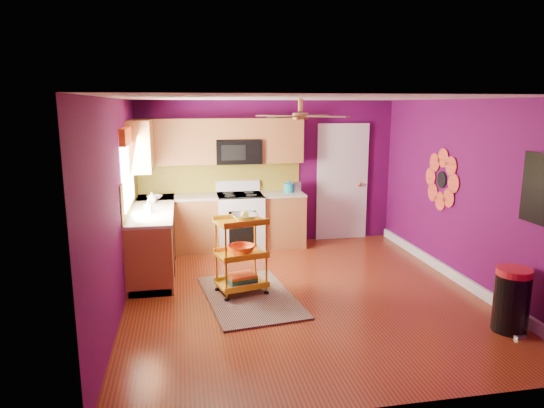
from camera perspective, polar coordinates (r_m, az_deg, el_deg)
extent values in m
plane|color=maroon|center=(6.47, 3.54, -10.39)|extent=(5.00, 5.00, 0.00)
cube|color=#540949|center=(8.53, -0.43, 3.71)|extent=(4.50, 0.04, 2.50)
cube|color=#540949|center=(3.82, 12.96, -6.59)|extent=(4.50, 0.04, 2.50)
cube|color=#540949|center=(5.98, -17.69, -0.25)|extent=(0.04, 5.00, 2.50)
cube|color=#540949|center=(7.01, 21.82, 1.14)|extent=(0.04, 5.00, 2.50)
cube|color=silver|center=(6.00, 3.84, 12.32)|extent=(4.50, 5.00, 0.04)
cube|color=white|center=(7.29, 20.92, -8.03)|extent=(0.05, 4.90, 0.14)
cube|color=brown|center=(7.45, -13.79, -4.09)|extent=(0.60, 2.30, 0.90)
cube|color=brown|center=(8.28, -5.86, -2.23)|extent=(2.80, 0.60, 0.90)
cube|color=beige|center=(7.34, -13.96, -0.56)|extent=(0.63, 2.30, 0.04)
cube|color=beige|center=(8.18, -5.93, 0.96)|extent=(2.80, 0.63, 0.04)
cube|color=black|center=(7.57, -13.64, -7.01)|extent=(0.54, 2.30, 0.10)
cube|color=black|center=(8.39, -5.80, -4.89)|extent=(2.80, 0.54, 0.10)
cube|color=white|center=(8.28, -3.77, -2.13)|extent=(0.76, 0.66, 0.92)
cube|color=black|center=(8.18, -3.82, 1.03)|extent=(0.76, 0.62, 0.03)
cube|color=white|center=(8.43, -4.05, 2.14)|extent=(0.76, 0.06, 0.18)
cube|color=black|center=(7.97, -3.49, -2.75)|extent=(0.45, 0.02, 0.55)
cube|color=brown|center=(8.18, -11.35, 7.19)|extent=(1.32, 0.33, 0.75)
cube|color=brown|center=(8.34, 1.06, 7.50)|extent=(0.72, 0.33, 0.75)
cube|color=brown|center=(8.22, -4.06, 8.84)|extent=(0.76, 0.33, 0.34)
cube|color=brown|center=(7.71, -15.09, 6.77)|extent=(0.33, 1.30, 0.75)
cube|color=black|center=(8.21, -3.99, 6.18)|extent=(0.76, 0.38, 0.40)
cube|color=olive|center=(8.42, -6.13, 3.16)|extent=(2.80, 0.01, 0.51)
cube|color=olive|center=(7.31, -16.34, 1.47)|extent=(0.01, 2.30, 0.51)
cube|color=white|center=(6.96, -16.66, 3.92)|extent=(0.03, 1.20, 1.00)
cube|color=#E55114|center=(6.92, -16.63, 7.79)|extent=(0.08, 1.35, 0.22)
cube|color=white|center=(8.87, 8.22, 2.43)|extent=(0.85, 0.04, 2.05)
cube|color=white|center=(8.86, 8.26, 2.41)|extent=(0.95, 0.02, 2.15)
sphere|color=#BF8C3F|center=(8.93, 10.28, 2.26)|extent=(0.07, 0.07, 0.07)
cylinder|color=black|center=(7.49, 19.32, 2.72)|extent=(0.01, 0.24, 0.24)
cube|color=#176898|center=(5.84, 29.15, 1.53)|extent=(0.03, 0.52, 0.72)
cube|color=black|center=(5.83, 29.04, 1.52)|extent=(0.01, 0.56, 0.76)
cylinder|color=#BF8C3F|center=(6.20, 3.37, 11.56)|extent=(0.06, 0.06, 0.16)
cylinder|color=#BF8C3F|center=(6.20, 3.35, 10.27)|extent=(0.20, 0.20, 0.08)
cube|color=#4C2D19|center=(6.53, 5.11, 10.31)|extent=(0.47, 0.47, 0.01)
cube|color=#4C2D19|center=(6.40, 0.39, 10.33)|extent=(0.47, 0.47, 0.01)
cube|color=#4C2D19|center=(5.88, 1.40, 10.21)|extent=(0.47, 0.47, 0.01)
cube|color=#4C2D19|center=(6.01, 6.51, 10.17)|extent=(0.47, 0.47, 0.01)
cube|color=black|center=(6.32, -2.64, -10.83)|extent=(1.28, 1.86, 0.02)
cylinder|color=gold|center=(6.02, -5.42, -6.92)|extent=(0.03, 0.03, 0.94)
cylinder|color=gold|center=(6.21, -0.66, -6.28)|extent=(0.03, 0.03, 0.94)
cylinder|color=gold|center=(6.36, -6.55, -5.93)|extent=(0.03, 0.03, 0.94)
cylinder|color=gold|center=(6.54, -2.01, -5.36)|extent=(0.03, 0.03, 0.94)
sphere|color=black|center=(6.19, -5.33, -11.16)|extent=(0.07, 0.07, 0.07)
sphere|color=black|center=(6.37, -0.65, -10.41)|extent=(0.07, 0.07, 0.07)
sphere|color=black|center=(6.52, -6.46, -9.97)|extent=(0.07, 0.07, 0.07)
sphere|color=black|center=(6.70, -1.98, -9.31)|extent=(0.07, 0.07, 0.07)
cube|color=gold|center=(6.15, -3.70, -2.12)|extent=(0.70, 0.58, 0.03)
cube|color=gold|center=(6.27, -3.64, -5.97)|extent=(0.70, 0.58, 0.03)
cube|color=gold|center=(6.40, -3.60, -9.37)|extent=(0.70, 0.58, 0.03)
imported|color=beige|center=(6.16, -3.22, -1.55)|extent=(0.41, 0.41, 0.08)
sphere|color=yellow|center=(6.15, -3.22, -1.32)|extent=(0.11, 0.11, 0.11)
imported|color=#E55114|center=(6.25, -3.65, -5.35)|extent=(0.42, 0.42, 0.11)
cube|color=navy|center=(6.39, -3.60, -9.05)|extent=(0.41, 0.34, 0.04)
cube|color=#267233|center=(6.37, -3.61, -8.70)|extent=(0.41, 0.34, 0.04)
cube|color=#E55114|center=(6.36, -3.61, -8.39)|extent=(0.41, 0.34, 0.03)
cylinder|color=black|center=(5.94, 26.32, -10.40)|extent=(0.43, 0.43, 0.63)
cylinder|color=red|center=(5.83, 26.63, -7.16)|extent=(0.37, 0.37, 0.07)
cube|color=beige|center=(5.92, 27.14, -13.72)|extent=(0.14, 0.09, 0.03)
cylinder|color=teal|center=(8.34, 2.02, 1.91)|extent=(0.18, 0.18, 0.16)
sphere|color=teal|center=(8.32, 2.02, 2.59)|extent=(0.06, 0.06, 0.06)
cube|color=beige|center=(8.39, 2.58, 2.04)|extent=(0.22, 0.15, 0.18)
imported|color=#EA3F72|center=(6.94, -14.37, -0.31)|extent=(0.08, 0.09, 0.19)
imported|color=white|center=(7.63, -13.95, 0.72)|extent=(0.14, 0.14, 0.17)
imported|color=white|center=(7.96, -13.63, 0.76)|extent=(0.25, 0.25, 0.06)
imported|color=white|center=(7.08, -14.37, -0.46)|extent=(0.12, 0.12, 0.10)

